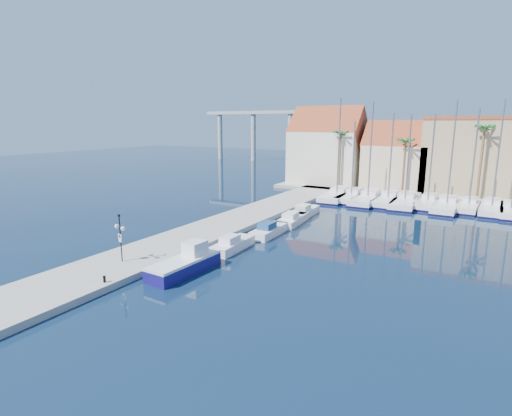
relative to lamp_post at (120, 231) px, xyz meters
The scene contains 27 objects.
ground 9.41m from the lamp_post, ahead, with size 260.00×260.00×0.00m, color black.
quay_west 14.43m from the lamp_post, 90.37° to the left, with size 6.00×77.00×0.50m, color gray.
shore_north 52.29m from the lamp_post, 68.77° to the left, with size 54.00×16.00×0.50m, color gray.
lamp_post is the anchor object (origin of this frame).
bollard 4.78m from the lamp_post, 56.95° to the right, with size 0.19×0.19×0.46m, color black.
fishing_boat 5.73m from the lamp_post, 18.42° to the left, with size 2.36×6.28×2.17m.
motorboat_west_0 9.73m from the lamp_post, 57.87° to the left, with size 1.84×5.25×1.40m.
motorboat_west_1 15.08m from the lamp_post, 68.16° to the left, with size 1.94×5.57×1.40m.
motorboat_west_2 20.04m from the lamp_post, 73.69° to the left, with size 2.42×6.01×1.40m.
motorboat_west_3 24.30m from the lamp_post, 77.83° to the left, with size 2.25×6.05×1.40m.
sailboat_0 36.80m from the lamp_post, 82.24° to the left, with size 3.87×11.79×14.43m.
sailboat_1 37.14m from the lamp_post, 78.82° to the left, with size 2.86×9.82×11.26m.
sailboat_2 37.45m from the lamp_post, 75.06° to the left, with size 3.08×11.41×13.88m.
sailboat_3 38.64m from the lamp_post, 71.37° to the left, with size 2.89×10.61×12.31m.
sailboat_4 39.35m from the lamp_post, 68.28° to the left, with size 3.60×11.58×12.21m.
sailboat_5 41.00m from the lamp_post, 64.90° to the left, with size 2.75×9.13×12.24m.
sailboat_6 41.35m from the lamp_post, 61.35° to the left, with size 3.21×10.75×13.76m.
sailboat_7 43.20m from the lamp_post, 58.93° to the left, with size 2.60×8.36×12.84m.
sailboat_8 44.82m from the lamp_post, 56.37° to the left, with size 2.92×9.92×13.78m.
sailboat_9 45.37m from the lamp_post, 53.78° to the left, with size 2.48×9.10×13.78m.
building_0 47.82m from the lamp_post, 91.31° to the left, with size 12.30×9.00×13.50m.
building_1 48.96m from the lamp_post, 77.11° to the left, with size 10.30×8.00×11.00m.
building_2 53.48m from the lamp_post, 65.77° to the left, with size 14.20×10.20×11.50m.
palm_0 43.21m from the lamp_post, 86.10° to the left, with size 2.60×2.60×10.15m.
palm_1 44.88m from the lamp_post, 73.17° to the left, with size 2.60×2.60×9.15m.
palm_2 48.94m from the lamp_post, 61.77° to the left, with size 2.60×2.60×11.15m.
viaduct 88.30m from the lamp_post, 110.04° to the left, with size 48.00×2.20×14.45m.
Camera 1 is at (14.97, -20.88, 11.03)m, focal length 28.00 mm.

